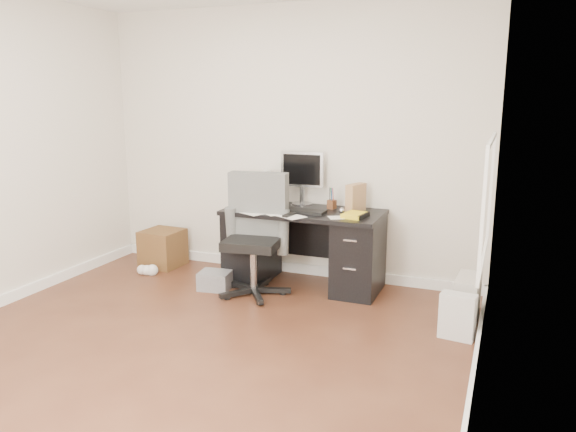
% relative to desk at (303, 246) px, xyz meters
% --- Properties ---
extents(ground, '(4.00, 4.00, 0.00)m').
position_rel_desk_xyz_m(ground, '(-0.30, -1.65, -0.40)').
color(ground, '#472416').
rests_on(ground, ground).
extents(room_shell, '(4.02, 4.02, 2.71)m').
position_rel_desk_xyz_m(room_shell, '(-0.27, -1.62, 1.26)').
color(room_shell, silver).
rests_on(room_shell, ground).
extents(desk, '(1.50, 0.70, 0.75)m').
position_rel_desk_xyz_m(desk, '(0.00, 0.00, 0.00)').
color(desk, black).
rests_on(desk, ground).
extents(loose_papers, '(1.10, 0.60, 0.00)m').
position_rel_desk_xyz_m(loose_papers, '(-0.20, -0.05, 0.35)').
color(loose_papers, white).
rests_on(loose_papers, desk).
extents(lcd_monitor, '(0.44, 0.26, 0.54)m').
position_rel_desk_xyz_m(lcd_monitor, '(-0.10, 0.24, 0.62)').
color(lcd_monitor, '#ABABAF').
rests_on(lcd_monitor, desk).
extents(keyboard, '(0.46, 0.19, 0.03)m').
position_rel_desk_xyz_m(keyboard, '(0.02, -0.10, 0.36)').
color(keyboard, black).
rests_on(keyboard, desk).
extents(computer_mouse, '(0.06, 0.06, 0.06)m').
position_rel_desk_xyz_m(computer_mouse, '(0.38, -0.02, 0.38)').
color(computer_mouse, '#ABABAF').
rests_on(computer_mouse, desk).
extents(travel_mug, '(0.09, 0.09, 0.16)m').
position_rel_desk_xyz_m(travel_mug, '(-0.66, 0.02, 0.43)').
color(travel_mug, '#163697').
rests_on(travel_mug, desk).
extents(white_binder, '(0.15, 0.29, 0.32)m').
position_rel_desk_xyz_m(white_binder, '(-0.52, 0.19, 0.51)').
color(white_binder, silver).
rests_on(white_binder, desk).
extents(magazine_file, '(0.18, 0.25, 0.26)m').
position_rel_desk_xyz_m(magazine_file, '(0.48, 0.12, 0.48)').
color(magazine_file, '#A47D4F').
rests_on(magazine_file, desk).
extents(pen_cup, '(0.11, 0.11, 0.21)m').
position_rel_desk_xyz_m(pen_cup, '(0.23, 0.17, 0.45)').
color(pen_cup, '#583019').
rests_on(pen_cup, desk).
extents(yellow_book, '(0.22, 0.26, 0.04)m').
position_rel_desk_xyz_m(yellow_book, '(0.54, -0.13, 0.37)').
color(yellow_book, yellow).
rests_on(yellow_book, desk).
extents(paper_remote, '(0.33, 0.31, 0.02)m').
position_rel_desk_xyz_m(paper_remote, '(-0.02, -0.30, 0.36)').
color(paper_remote, white).
rests_on(paper_remote, desk).
extents(office_chair, '(0.71, 0.71, 1.12)m').
position_rel_desk_xyz_m(office_chair, '(-0.34, -0.41, 0.16)').
color(office_chair, '#505250').
rests_on(office_chair, ground).
extents(pc_tower, '(0.20, 0.40, 0.39)m').
position_rel_desk_xyz_m(pc_tower, '(1.56, -0.38, -0.20)').
color(pc_tower, '#BDB6AA').
rests_on(pc_tower, ground).
extents(shopping_bag, '(0.29, 0.22, 0.36)m').
position_rel_desk_xyz_m(shopping_bag, '(1.52, -0.72, -0.22)').
color(shopping_bag, silver).
rests_on(shopping_bag, ground).
extents(wicker_basket, '(0.42, 0.42, 0.39)m').
position_rel_desk_xyz_m(wicker_basket, '(-1.64, 0.03, -0.20)').
color(wicker_basket, '#4C2C17').
rests_on(wicker_basket, ground).
extents(desk_printer, '(0.32, 0.28, 0.17)m').
position_rel_desk_xyz_m(desk_printer, '(-0.75, -0.42, -0.31)').
color(desk_printer, slate).
rests_on(desk_printer, ground).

